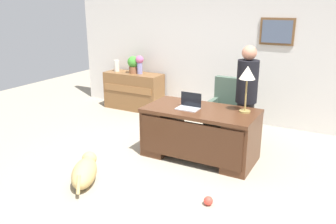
% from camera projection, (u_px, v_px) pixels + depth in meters
% --- Properties ---
extents(ground_plane, '(12.00, 12.00, 0.00)m').
position_uv_depth(ground_plane, '(166.00, 170.00, 4.81)').
color(ground_plane, '#9E937F').
extents(back_wall, '(7.00, 0.16, 2.70)m').
position_uv_depth(back_wall, '(232.00, 51.00, 6.58)').
color(back_wall, silver).
rests_on(back_wall, ground_plane).
extents(desk, '(1.63, 0.84, 0.76)m').
position_uv_depth(desk, '(200.00, 132.00, 5.10)').
color(desk, '#4C2B19').
rests_on(desk, ground_plane).
extents(credenza, '(1.28, 0.50, 0.79)m').
position_uv_depth(credenza, '(134.00, 91.00, 7.50)').
color(credenza, brown).
rests_on(credenza, ground_plane).
extents(armchair, '(0.60, 0.59, 1.04)m').
position_uv_depth(armchair, '(228.00, 113.00, 5.77)').
color(armchair, '#475B4C').
rests_on(armchair, ground_plane).
extents(person_standing, '(0.32, 0.32, 1.64)m').
position_uv_depth(person_standing, '(246.00, 98.00, 5.24)').
color(person_standing, '#262323').
rests_on(person_standing, ground_plane).
extents(dog_lying, '(0.60, 0.76, 0.30)m').
position_uv_depth(dog_lying, '(85.00, 171.00, 4.45)').
color(dog_lying, tan).
rests_on(dog_lying, ground_plane).
extents(laptop, '(0.32, 0.22, 0.22)m').
position_uv_depth(laptop, '(189.00, 105.00, 5.03)').
color(laptop, '#B2B5BA').
rests_on(laptop, desk).
extents(desk_lamp, '(0.22, 0.22, 0.66)m').
position_uv_depth(desk_lamp, '(247.00, 76.00, 4.71)').
color(desk_lamp, '#9E8447').
rests_on(desk_lamp, desk).
extents(vase_with_flowers, '(0.17, 0.17, 0.39)m').
position_uv_depth(vase_with_flowers, '(140.00, 63.00, 7.23)').
color(vase_with_flowers, '#8685BF').
rests_on(vase_with_flowers, credenza).
extents(vase_empty, '(0.12, 0.12, 0.24)m').
position_uv_depth(vase_empty, '(117.00, 66.00, 7.54)').
color(vase_empty, silver).
rests_on(vase_empty, credenza).
extents(potted_plant, '(0.24, 0.24, 0.36)m').
position_uv_depth(potted_plant, '(133.00, 64.00, 7.32)').
color(potted_plant, brown).
rests_on(potted_plant, credenza).
extents(dog_toy_ball, '(0.11, 0.11, 0.11)m').
position_uv_depth(dog_toy_ball, '(208.00, 201.00, 3.98)').
color(dog_toy_ball, '#E53F33').
rests_on(dog_toy_ball, ground_plane).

